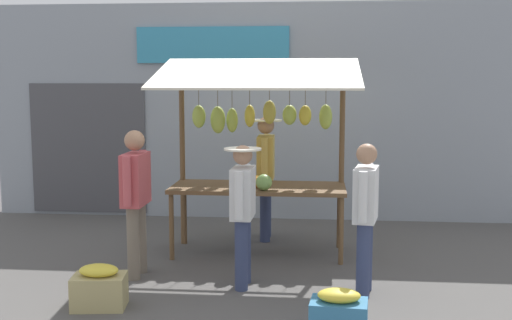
# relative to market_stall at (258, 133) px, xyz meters

# --- Properties ---
(ground_plane) EXTENTS (40.00, 40.00, 0.00)m
(ground_plane) POSITION_rel_market_stall_xyz_m (-0.01, 0.05, -1.55)
(ground_plane) COLOR #514F4C
(street_backdrop) EXTENTS (9.00, 0.30, 3.40)m
(street_backdrop) POSITION_rel_market_stall_xyz_m (0.06, -2.15, 0.15)
(street_backdrop) COLOR #8C939E
(street_backdrop) RESTS_ON ground
(market_stall) EXTENTS (2.50, 1.46, 2.50)m
(market_stall) POSITION_rel_market_stall_xyz_m (0.00, 0.00, 0.00)
(market_stall) COLOR brown
(market_stall) RESTS_ON ground
(vendor_with_sunhat) EXTENTS (0.44, 0.72, 1.71)m
(vendor_with_sunhat) POSITION_rel_market_stall_xyz_m (-0.04, -0.70, -0.53)
(vendor_with_sunhat) COLOR navy
(vendor_with_sunhat) RESTS_ON ground
(shopper_with_ponytail) EXTENTS (0.40, 0.67, 1.54)m
(shopper_with_ponytail) POSITION_rel_market_stall_xyz_m (0.04, 1.37, -0.66)
(shopper_with_ponytail) COLOR navy
(shopper_with_ponytail) RESTS_ON ground
(shopper_in_grey_tee) EXTENTS (0.30, 0.67, 1.58)m
(shopper_in_grey_tee) POSITION_rel_market_stall_xyz_m (-1.25, 1.49, -0.64)
(shopper_in_grey_tee) COLOR navy
(shopper_in_grey_tee) RESTS_ON ground
(shopper_with_shopping_bag) EXTENTS (0.23, 0.71, 1.67)m
(shopper_with_shopping_bag) POSITION_rel_market_stall_xyz_m (1.28, 1.12, -0.58)
(shopper_with_shopping_bag) COLOR #726656
(shopper_with_shopping_bag) RESTS_ON ground
(produce_crate_near) EXTENTS (0.53, 0.38, 0.41)m
(produce_crate_near) POSITION_rel_market_stall_xyz_m (-0.96, 2.59, -1.36)
(produce_crate_near) COLOR teal
(produce_crate_near) RESTS_ON ground
(produce_crate_side) EXTENTS (0.55, 0.42, 0.44)m
(produce_crate_side) POSITION_rel_market_stall_xyz_m (1.36, 2.16, -1.35)
(produce_crate_side) COLOR tan
(produce_crate_side) RESTS_ON ground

